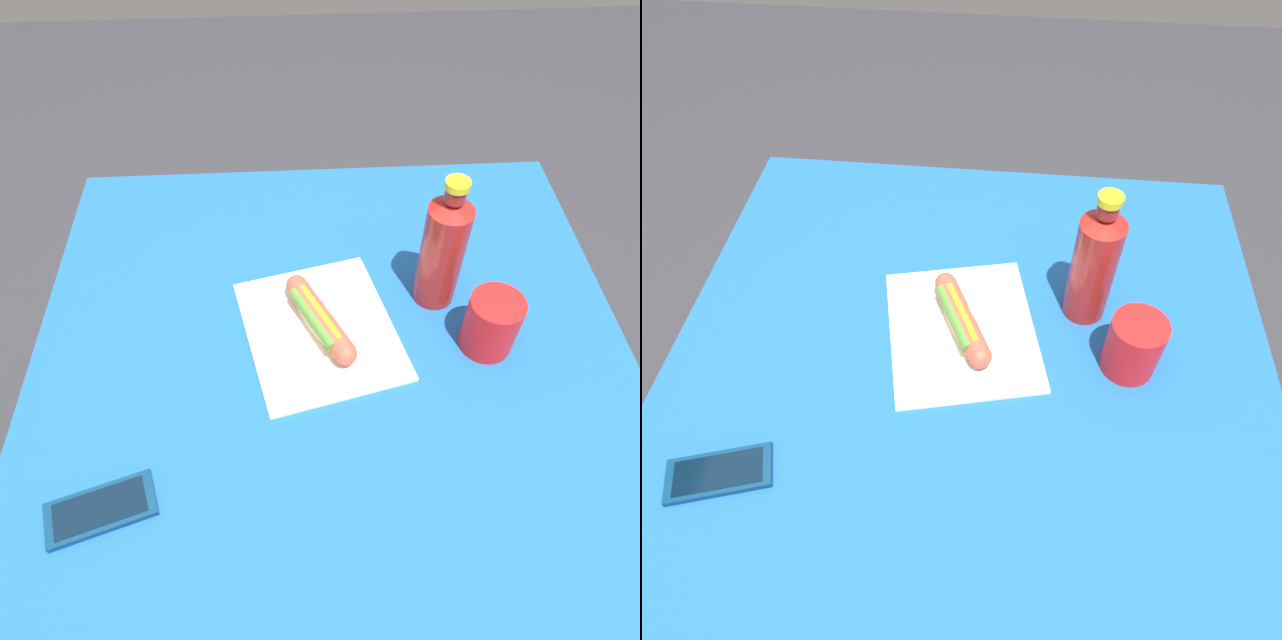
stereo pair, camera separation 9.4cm
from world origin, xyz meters
TOP-DOWN VIEW (x-y plane):
  - ground_plane at (0.00, 0.00)m, footprint 6.00×6.00m
  - dining_table at (0.00, 0.00)m, footprint 0.96×0.98m
  - paper_wrapper at (0.04, 0.02)m, footprint 0.33×0.30m
  - hot_dog at (0.04, 0.02)m, footprint 0.18×0.11m
  - cell_phone at (-0.25, 0.33)m, footprint 0.11×0.16m
  - soda_bottle at (0.11, -0.19)m, footprint 0.07×0.07m
  - drinking_cup at (0.00, -0.25)m, footprint 0.09×0.09m

SIDE VIEW (x-z plane):
  - ground_plane at x=0.00m, z-range 0.00..0.00m
  - dining_table at x=0.00m, z-range 0.24..1.00m
  - paper_wrapper at x=0.04m, z-range 0.76..0.77m
  - cell_phone at x=-0.25m, z-range 0.76..0.77m
  - hot_dog at x=0.04m, z-range 0.77..0.82m
  - drinking_cup at x=0.00m, z-range 0.76..0.87m
  - soda_bottle at x=0.11m, z-range 0.75..1.00m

